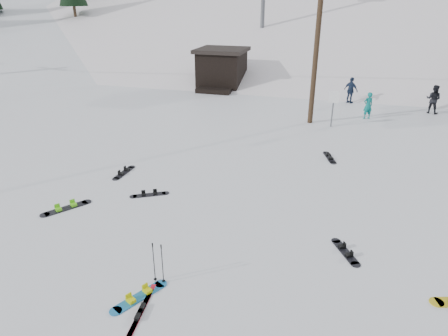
# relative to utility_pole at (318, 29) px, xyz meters

# --- Properties ---
(ground) EXTENTS (200.00, 200.00, 0.00)m
(ground) POSITION_rel_utility_pole_xyz_m (-2.00, -14.00, -4.68)
(ground) COLOR white
(ground) RESTS_ON ground
(ski_slope) EXTENTS (60.00, 85.24, 65.97)m
(ski_slope) POSITION_rel_utility_pole_xyz_m (-2.00, 41.00, -16.68)
(ski_slope) COLOR white
(ski_slope) RESTS_ON ground
(ridge_left) EXTENTS (47.54, 95.03, 58.38)m
(ridge_left) POSITION_rel_utility_pole_xyz_m (-38.00, 34.00, -15.68)
(ridge_left) COLOR white
(ridge_left) RESTS_ON ground
(treeline_left) EXTENTS (20.00, 64.00, 10.00)m
(treeline_left) POSITION_rel_utility_pole_xyz_m (-36.00, 26.00, -4.68)
(treeline_left) COLOR black
(treeline_left) RESTS_ON ground
(treeline_crest) EXTENTS (50.00, 6.00, 10.00)m
(treeline_crest) POSITION_rel_utility_pole_xyz_m (-2.00, 72.00, -4.68)
(treeline_crest) COLOR black
(treeline_crest) RESTS_ON ski_slope
(utility_pole) EXTENTS (2.00, 0.26, 9.00)m
(utility_pole) POSITION_rel_utility_pole_xyz_m (0.00, 0.00, 0.00)
(utility_pole) COLOR #3A2819
(utility_pole) RESTS_ON ground
(trail_sign) EXTENTS (0.50, 0.09, 1.85)m
(trail_sign) POSITION_rel_utility_pole_xyz_m (1.10, -0.42, -3.41)
(trail_sign) COLOR #595B60
(trail_sign) RESTS_ON ground
(lift_hut) EXTENTS (3.40, 4.10, 2.75)m
(lift_hut) POSITION_rel_utility_pole_xyz_m (-7.00, 6.94, -3.32)
(lift_hut) COLOR black
(lift_hut) RESTS_ON ground
(hero_snowboard) EXTENTS (0.84, 1.36, 0.10)m
(hero_snowboard) POSITION_rel_utility_pole_xyz_m (-2.37, -14.58, -4.65)
(hero_snowboard) COLOR #1C78B8
(hero_snowboard) RESTS_ON ground
(hero_skis) EXTENTS (0.34, 1.85, 0.10)m
(hero_skis) POSITION_rel_utility_pole_xyz_m (-2.11, -15.03, -4.65)
(hero_skis) COLOR #AD1121
(hero_skis) RESTS_ON ground
(ski_poles) EXTENTS (0.29, 0.08, 1.06)m
(ski_poles) POSITION_rel_utility_pole_xyz_m (-2.16, -13.96, -4.14)
(ski_poles) COLOR black
(ski_poles) RESTS_ON ground
(board_scatter_a) EXTENTS (1.18, 0.79, 0.09)m
(board_scatter_a) POSITION_rel_utility_pole_xyz_m (-4.39, -10.00, -4.66)
(board_scatter_a) COLOR black
(board_scatter_a) RESTS_ON ground
(board_scatter_b) EXTENTS (0.28, 1.42, 0.10)m
(board_scatter_b) POSITION_rel_utility_pole_xyz_m (-6.14, -8.63, -4.66)
(board_scatter_b) COLOR black
(board_scatter_b) RESTS_ON ground
(board_scatter_c) EXTENTS (1.04, 1.40, 0.11)m
(board_scatter_c) POSITION_rel_utility_pole_xyz_m (-6.50, -11.60, -4.65)
(board_scatter_c) COLOR black
(board_scatter_c) RESTS_ON ground
(board_scatter_d) EXTENTS (0.77, 1.19, 0.09)m
(board_scatter_d) POSITION_rel_utility_pole_xyz_m (2.03, -11.49, -4.66)
(board_scatter_d) COLOR black
(board_scatter_d) RESTS_ON ground
(board_scatter_f) EXTENTS (0.61, 1.34, 0.10)m
(board_scatter_f) POSITION_rel_utility_pole_xyz_m (1.27, -4.82, -4.66)
(board_scatter_f) COLOR black
(board_scatter_f) RESTS_ON ground
(skier_teal) EXTENTS (0.63, 0.56, 1.45)m
(skier_teal) POSITION_rel_utility_pole_xyz_m (2.88, 1.62, -3.96)
(skier_teal) COLOR #0B6E6A
(skier_teal) RESTS_ON ground
(skier_dark) EXTENTS (0.96, 0.88, 1.61)m
(skier_dark) POSITION_rel_utility_pole_xyz_m (6.43, 3.83, -3.88)
(skier_dark) COLOR black
(skier_dark) RESTS_ON ground
(skier_navy) EXTENTS (0.99, 0.84, 1.60)m
(skier_navy) POSITION_rel_utility_pole_xyz_m (1.96, 4.88, -3.88)
(skier_navy) COLOR #19263F
(skier_navy) RESTS_ON ground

